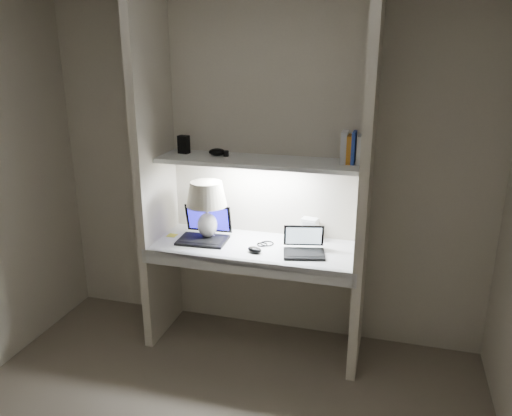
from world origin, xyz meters
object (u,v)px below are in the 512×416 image
(laptop_netbook, at_px, (304,247))
(book_row, at_px, (356,149))
(table_lamp, at_px, (207,201))
(speaker, at_px, (310,229))
(laptop_main, at_px, (205,232))

(laptop_netbook, distance_m, book_row, 0.74)
(table_lamp, xyz_separation_m, speaker, (0.71, 0.19, -0.21))
(laptop_netbook, relative_size, book_row, 1.53)
(laptop_main, height_order, book_row, book_row)
(table_lamp, distance_m, speaker, 0.76)
(table_lamp, xyz_separation_m, laptop_netbook, (0.72, -0.07, -0.25))
(laptop_main, bearing_deg, book_row, 3.61)
(laptop_main, bearing_deg, speaker, 12.01)
(table_lamp, relative_size, laptop_main, 1.19)
(speaker, xyz_separation_m, book_row, (0.30, -0.08, 0.61))
(speaker, bearing_deg, table_lamp, -152.76)
(laptop_main, xyz_separation_m, speaker, (0.73, 0.19, 0.03))
(table_lamp, distance_m, laptop_netbook, 0.76)
(laptop_main, bearing_deg, table_lamp, 19.95)
(laptop_main, xyz_separation_m, book_row, (1.03, 0.12, 0.64))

